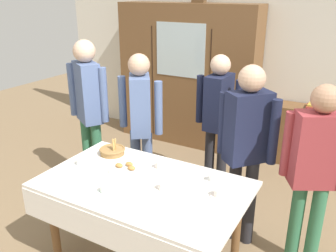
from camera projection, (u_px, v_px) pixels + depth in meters
The scene contains 22 objects.
ground_plane at pixel (157, 247), 3.26m from camera, with size 12.00×12.00×0.00m, color #846B4C.
back_wall at pixel (255, 56), 4.93m from camera, with size 6.40×0.10×2.70m, color silver.
dining_table at pixel (141, 197), 2.83m from camera, with size 1.64×0.99×0.78m.
wall_cabinet at pixel (187, 76), 5.22m from camera, with size 2.07×0.46×2.04m.
bookshelf_low at pixel (308, 137), 4.67m from camera, with size 1.17×0.35×0.80m.
book_stack at pixel (313, 106), 4.52m from camera, with size 0.17×0.21×0.06m.
tea_cup_near_left at pixel (163, 187), 2.71m from camera, with size 0.13×0.13×0.06m.
tea_cup_center at pixel (219, 194), 2.62m from camera, with size 0.13×0.13×0.06m.
tea_cup_mid_right at pixel (81, 162), 3.10m from camera, with size 0.13×0.13×0.06m.
tea_cup_far_left at pixel (105, 190), 2.67m from camera, with size 0.13×0.13×0.06m.
tea_cup_mid_left at pixel (214, 178), 2.83m from camera, with size 0.13×0.13×0.06m.
tea_cup_near_right at pixel (160, 165), 3.04m from camera, with size 0.13×0.13×0.06m.
bread_basket at pixel (112, 151), 3.30m from camera, with size 0.24×0.24×0.16m.
pastry_plate at pixel (126, 168), 3.02m from camera, with size 0.28×0.28×0.05m.
spoon_mid_left at pixel (205, 204), 2.54m from camera, with size 0.12×0.02×0.01m.
spoon_mid_right at pixel (82, 189), 2.73m from camera, with size 0.12×0.02×0.01m.
spoon_far_left at pixel (169, 178), 2.89m from camera, with size 0.12×0.02×0.01m.
person_beside_shelf at pixel (140, 116), 3.67m from camera, with size 0.52×0.41×1.63m.
person_near_right_end at pixel (218, 112), 3.86m from camera, with size 0.52×0.37×1.59m.
person_behind_table_right at pixel (247, 140), 3.03m from camera, with size 0.52×0.40×1.66m.
person_by_cabinet at pixel (315, 164), 2.72m from camera, with size 0.52×0.35×1.59m.
person_behind_table_left at pixel (89, 103), 3.85m from camera, with size 0.52×0.36×1.74m.
Camera 1 is at (1.39, -2.25, 2.21)m, focal length 38.04 mm.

